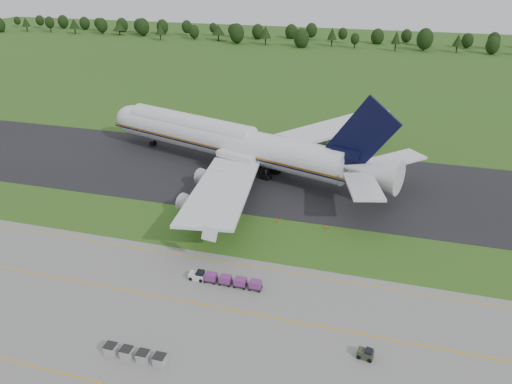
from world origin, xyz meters
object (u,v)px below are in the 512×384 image
(baggage_train, at_px, (224,280))
(edge_markers, at_px, (254,217))
(uld_row, at_px, (135,355))
(utility_cart, at_px, (365,354))
(aircraft, at_px, (231,141))

(baggage_train, relative_size, edge_markers, 0.41)
(baggage_train, xyz_separation_m, uld_row, (-5.76, -19.13, -0.04))
(baggage_train, bearing_deg, utility_cart, -23.96)
(baggage_train, distance_m, utility_cart, 25.77)
(baggage_train, height_order, utility_cart, baggage_train)
(edge_markers, bearing_deg, uld_row, -95.81)
(baggage_train, distance_m, edge_markers, 22.77)
(baggage_train, bearing_deg, edge_markers, 93.78)
(aircraft, xyz_separation_m, uld_row, (9.05, -67.10, -5.85))
(aircraft, distance_m, edge_markers, 29.26)
(uld_row, xyz_separation_m, edge_markers, (4.26, 41.84, -0.55))
(edge_markers, bearing_deg, aircraft, 117.79)
(uld_row, bearing_deg, edge_markers, 84.19)
(aircraft, height_order, edge_markers, aircraft)
(uld_row, height_order, edge_markers, uld_row)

